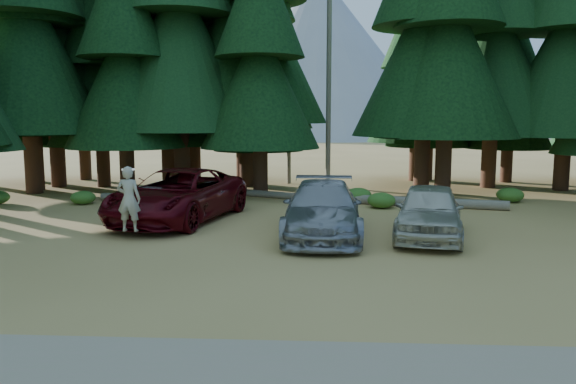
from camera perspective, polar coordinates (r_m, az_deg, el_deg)
name	(u,v)px	position (r m, az deg, el deg)	size (l,w,h in m)	color
ground	(303,262)	(13.45, 1.55, -7.16)	(160.00, 160.00, 0.00)	#A78747
forest_belt_north	(312,186)	(28.21, 2.42, 0.63)	(36.00, 7.00, 22.00)	black
snag_front	(329,63)	(27.62, 4.18, 12.94)	(0.24, 0.24, 12.00)	#685F53
snag_back	(289,86)	(29.08, 0.09, 10.71)	(0.20, 0.20, 10.00)	#685F53
mountain_peak	(303,64)	(101.70, 1.53, 12.85)	(48.00, 50.00, 28.00)	#919599
red_pickup	(178,195)	(18.93, -11.10, -0.33)	(2.85, 6.19, 1.72)	#51060E
silver_minivan_center	(323,209)	(16.24, 3.53, -1.77)	(2.19, 5.40, 1.57)	#96989E
silver_minivan_right	(429,211)	(16.47, 14.14, -1.90)	(1.82, 4.54, 1.55)	beige
frisbee_player	(129,199)	(16.18, -15.87, -0.66)	(0.69, 0.47, 1.83)	beige
log_left	(155,198)	(23.60, -13.40, -0.55)	(0.32, 0.32, 4.49)	#685F53
log_mid	(279,195)	(23.79, -0.96, -0.32)	(0.29, 0.29, 3.51)	#685F53
log_right	(430,202)	(22.18, 14.21, -1.03)	(0.37, 0.37, 5.72)	#685F53
shrub_far_left	(83,198)	(23.67, -20.11, -0.53)	(0.96, 0.96, 0.53)	#347121
shrub_left	(160,194)	(24.16, -12.88, -0.17)	(0.87, 0.87, 0.48)	#347121
shrub_center_left	(218,204)	(20.62, -7.12, -1.26)	(0.98, 0.98, 0.54)	#347121
shrub_center_right	(381,200)	(21.60, 9.47, -0.84)	(1.07, 1.07, 0.59)	#347121
shrub_right	(358,195)	(22.88, 7.17, -0.31)	(1.07, 1.07, 0.59)	#347121
shrub_far_right	(510,195)	(24.48, 21.63, -0.28)	(1.07, 1.07, 0.59)	#347121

